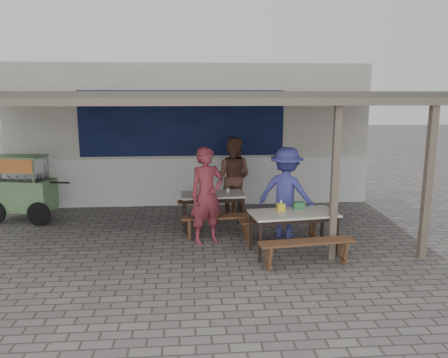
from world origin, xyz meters
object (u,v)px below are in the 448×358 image
Objects in this scene: bench_right_wall at (281,224)px; condiment_jar at (228,190)px; bench_left_street at (217,222)px; table_right at (293,217)px; vendor_cart at (22,186)px; condiment_bowl at (196,193)px; donation_box at (299,205)px; patron_street_side at (207,196)px; patron_right_table at (286,193)px; tissue_box at (281,207)px; bench_right_street at (307,247)px; patron_wall_side at (233,177)px; table_left at (213,197)px; bench_left_wall at (209,205)px.

bench_right_wall is 19.67× the size of condiment_jar.
bench_left_street is 1.61m from table_right.
vendor_cart is 11.12× the size of condiment_bowl.
donation_box reaches higher than condiment_jar.
patron_street_side is 1.57m from patron_right_table.
tissue_box is at bearing 103.27° from patron_right_table.
bench_right_street is at bearing -64.74° from condiment_jar.
patron_right_table is at bearing -12.88° from patron_street_side.
bench_left_street is at bearing -57.13° from condiment_bowl.
patron_wall_side reaches higher than bench_right_street.
bench_right_wall is at bearing -40.52° from table_left.
bench_left_wall is 2.52m from donation_box.
vendor_cart is 1.03× the size of patron_wall_side.
bench_left_wall is 8.36× the size of condiment_bowl.
table_left is 0.71m from bench_left_street.
table_right is 0.29m from donation_box.
bench_right_wall is (1.20, -0.29, 0.01)m from bench_left_street.
condiment_bowl reaches higher than bench_left_street.
vendor_cart is at bearing 155.81° from bench_left_street.
bench_right_street is at bearing -17.87° from vendor_cart.
condiment_bowl reaches higher than table_right.
bench_right_street is 0.88× the size of patron_street_side.
table_left is 10.60× the size of tissue_box.
bench_left_wall is 4.11m from vendor_cart.
table_right is 0.72m from bench_right_wall.
patron_right_table reaches higher than bench_left_wall.
table_right is 0.83× the size of vendor_cart.
bench_left_street is at bearing 123.89° from bench_right_street.
bench_left_wall is 0.87m from patron_wall_side.
bench_right_wall is 1.45m from condiment_jar.
table_right is 0.86× the size of patron_street_side.
patron_right_table reaches higher than condiment_bowl.
tissue_box is at bearing 126.16° from patron_wall_side.
bench_left_street is 1.00× the size of bench_left_wall.
table_left is 0.74× the size of patron_wall_side.
patron_street_side is 22.25× the size of condiment_jar.
patron_wall_side is (0.66, 1.81, 0.00)m from patron_street_side.
patron_right_table is (0.16, 0.30, 0.54)m from bench_right_wall.
bench_right_street is at bearing -90.00° from bench_right_wall.
patron_right_table is at bearing 82.95° from bench_right_street.
tissue_box reaches higher than bench_right_wall.
donation_box is (0.14, 0.22, 0.14)m from table_right.
bench_left_wall is 0.77× the size of patron_street_side.
patron_wall_side is (0.55, 0.34, 0.58)m from bench_left_wall.
bench_right_wall is 8.34× the size of donation_box.
patron_right_table is 21.65× the size of condiment_jar.
patron_street_side reaches higher than table_left.
bench_right_street is 1.00× the size of bench_right_wall.
vendor_cart is 6.01m from donation_box.
condiment_jar reaches higher than table_right.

